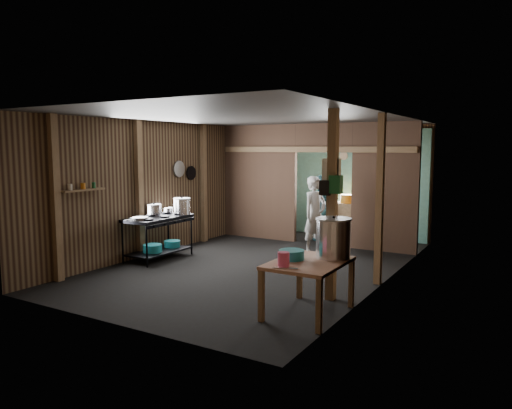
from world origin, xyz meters
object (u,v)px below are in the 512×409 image
Objects in this scene: pink_bucket at (284,259)px; stock_pot at (333,239)px; gas_range at (158,238)px; prep_table at (308,288)px; stove_pot_large at (182,207)px; cook at (315,215)px; yellow_tub at (348,199)px.

stock_pot is at bearing 64.44° from pink_bucket.
stock_pot is 3.16× the size of pink_bucket.
pink_bucket reaches higher than gas_range.
pink_bucket is at bearing -112.47° from prep_table.
gas_range is at bearing 159.86° from prep_table.
stock_pot is at bearing -14.68° from gas_range.
gas_range is 0.76m from stove_pot_large.
prep_table is at bearing -118.84° from stock_pot.
pink_bucket is (-0.34, -0.72, -0.16)m from stock_pot.
pink_bucket is (3.38, -2.24, -0.19)m from stove_pot_large.
cook is (2.16, 1.46, -0.18)m from stove_pot_large.
stove_pot_large is 4.03m from stock_pot.
cook reaches higher than pink_bucket.
stove_pot_large reaches higher than yellow_tub.
stock_pot reaches higher than yellow_tub.
cook reaches higher than prep_table.
pink_bucket is (-0.16, -0.38, 0.42)m from prep_table.
cook reaches higher than stove_pot_large.
cook is at bearing 117.68° from stock_pot.
stock_pot is (3.73, -1.52, -0.03)m from stove_pot_large.
stove_pot_large is 0.63× the size of stock_pot.
yellow_tub is (-1.29, 4.95, 0.61)m from prep_table.
gas_range is 4.05× the size of stove_pot_large.
pink_bucket is 0.50× the size of yellow_tub.
stock_pot is 0.81m from pink_bucket.
gas_range is at bearing -108.68° from stove_pot_large.
yellow_tub reaches higher than gas_range.
stock_pot reaches higher than prep_table.
cook reaches higher than yellow_tub.
stove_pot_large is 0.98× the size of yellow_tub.
gas_range is 3.07m from cook.
gas_range is 3.95m from prep_table.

